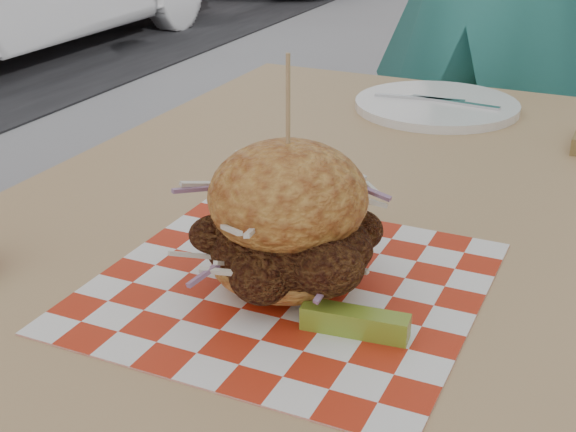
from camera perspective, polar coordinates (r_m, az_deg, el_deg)
name	(u,v)px	position (r m, az deg, el deg)	size (l,w,h in m)	color
patio_table	(343,257)	(1.01, 3.93, -2.92)	(0.80, 1.20, 0.75)	tan
patio_chair	(510,117)	(2.05, 15.52, 6.82)	(0.49, 0.50, 0.95)	tan
paper_liner	(288,285)	(0.78, 0.00, -4.94)	(0.36, 0.36, 0.00)	red
sandwich	(288,226)	(0.76, 0.00, -0.70)	(0.20, 0.20, 0.23)	#C08136
pickle_spear	(355,322)	(0.71, 4.78, -7.51)	(0.10, 0.02, 0.02)	olive
place_setting	(437,105)	(1.36, 10.53, 7.75)	(0.27, 0.27, 0.02)	white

